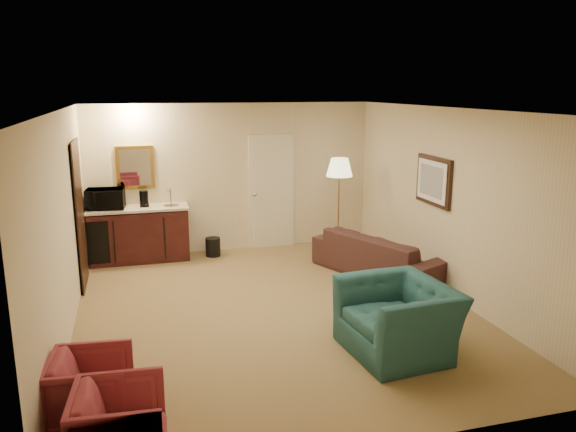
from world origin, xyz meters
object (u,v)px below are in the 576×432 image
object	(u,v)px
wetbar_cabinet	(139,234)
teal_armchair	(398,307)
microwave	(105,197)
rose_chair_far	(120,422)
sofa	(382,248)
floor_lamp	(339,207)
coffee_maker	(144,199)
coffee_table	(366,307)
waste_bin	(213,247)
rose_chair_near	(91,385)

from	to	relation	value
wetbar_cabinet	teal_armchair	bearing A→B (deg)	-57.67
microwave	wetbar_cabinet	bearing A→B (deg)	3.61
rose_chair_far	microwave	world-z (taller)	microwave
sofa	floor_lamp	distance (m)	1.34
teal_armchair	coffee_maker	bearing A→B (deg)	-154.32
wetbar_cabinet	microwave	world-z (taller)	microwave
sofa	microwave	xyz separation A→B (m)	(-4.10, 1.80, 0.68)
coffee_maker	coffee_table	bearing A→B (deg)	-47.16
sofa	waste_bin	xyz separation A→B (m)	(-2.38, 1.71, -0.28)
sofa	rose_chair_near	bearing A→B (deg)	101.66
rose_chair_far	coffee_maker	size ratio (longest dim) A/B	2.59
coffee_table	floor_lamp	size ratio (longest dim) A/B	0.42
wetbar_cabinet	teal_armchair	xyz separation A→B (m)	(2.67, -4.22, 0.06)
microwave	coffee_maker	world-z (taller)	microwave
wetbar_cabinet	coffee_table	size ratio (longest dim) A/B	2.28
rose_chair_near	floor_lamp	world-z (taller)	floor_lamp
rose_chair_near	coffee_table	world-z (taller)	rose_chair_near
sofa	coffee_table	bearing A→B (deg)	125.88
rose_chair_far	wetbar_cabinet	bearing A→B (deg)	1.42
sofa	coffee_maker	bearing A→B (deg)	38.71
teal_armchair	rose_chair_near	distance (m)	3.21
teal_armchair	coffee_table	distance (m)	0.86
rose_chair_far	waste_bin	bearing A→B (deg)	-11.40
rose_chair_near	coffee_maker	bearing A→B (deg)	-1.41
coffee_table	waste_bin	distance (m)	3.64
wetbar_cabinet	rose_chair_far	size ratio (longest dim) A/B	2.32
sofa	waste_bin	size ratio (longest dim) A/B	7.04
rose_chair_far	microwave	size ratio (longest dim) A/B	1.18
teal_armchair	waste_bin	bearing A→B (deg)	-166.16
wetbar_cabinet	rose_chair_far	xyz separation A→B (m)	(-0.25, -5.37, -0.11)
wetbar_cabinet	rose_chair_near	xyz separation A→B (m)	(-0.50, -4.72, -0.11)
floor_lamp	wetbar_cabinet	bearing A→B (deg)	170.91
teal_armchair	coffee_maker	xyz separation A→B (m)	(-2.56, 4.24, 0.53)
rose_chair_near	teal_armchair	bearing A→B (deg)	-75.11
rose_chair_near	microwave	size ratio (longest dim) A/B	1.16
teal_armchair	rose_chair_near	size ratio (longest dim) A/B	1.73
teal_armchair	rose_chair_far	bearing A→B (deg)	-73.94
floor_lamp	waste_bin	bearing A→B (deg)	167.66
sofa	coffee_table	world-z (taller)	sofa
rose_chair_near	rose_chair_far	bearing A→B (deg)	-153.04
waste_bin	sofa	bearing A→B (deg)	-35.74
wetbar_cabinet	coffee_maker	distance (m)	0.61
floor_lamp	coffee_maker	size ratio (longest dim) A/B	6.24
wetbar_cabinet	sofa	world-z (taller)	wetbar_cabinet
wetbar_cabinet	microwave	distance (m)	0.83
coffee_table	floor_lamp	distance (m)	3.04
waste_bin	microwave	bearing A→B (deg)	177.04
sofa	teal_armchair	size ratio (longest dim) A/B	1.89
teal_armchair	microwave	distance (m)	5.33
floor_lamp	microwave	distance (m)	3.90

